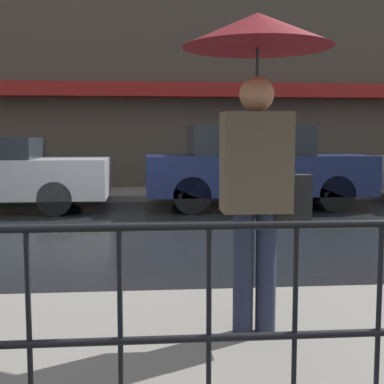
{
  "coord_description": "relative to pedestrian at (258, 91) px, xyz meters",
  "views": [
    {
      "loc": [
        0.5,
        -8.07,
        1.43
      ],
      "look_at": [
        1.03,
        -2.04,
        0.8
      ],
      "focal_mm": 50.0,
      "sensor_mm": 36.0,
      "label": 1
    }
  ],
  "objects": [
    {
      "name": "ground_plane",
      "position": [
        -1.22,
        4.68,
        -1.72
      ],
      "size": [
        80.0,
        80.0,
        0.0
      ],
      "primitive_type": "plane",
      "color": "black"
    },
    {
      "name": "sidewalk_near",
      "position": [
        -1.22,
        -0.17,
        -1.65
      ],
      "size": [
        28.0,
        2.41,
        0.13
      ],
      "color": "slate",
      "rests_on": "ground_plane"
    },
    {
      "name": "sidewalk_far",
      "position": [
        -1.22,
        9.42,
        -1.65
      ],
      "size": [
        28.0,
        2.16,
        0.13
      ],
      "color": "slate",
      "rests_on": "ground_plane"
    },
    {
      "name": "lane_marking",
      "position": [
        -1.22,
        4.68,
        -1.71
      ],
      "size": [
        25.2,
        0.12,
        0.01
      ],
      "color": "gold",
      "rests_on": "ground_plane"
    },
    {
      "name": "building_storefront",
      "position": [
        -1.22,
        10.62,
        1.64
      ],
      "size": [
        28.0,
        0.85,
        6.81
      ],
      "color": "#4C4238",
      "rests_on": "ground_plane"
    },
    {
      "name": "railing_foreground",
      "position": [
        -1.22,
        -1.13,
        -0.99
      ],
      "size": [
        12.0,
        0.04,
        0.93
      ],
      "color": "black",
      "rests_on": "sidewalk_near"
    },
    {
      "name": "pedestrian",
      "position": [
        0.0,
        0.0,
        0.0
      ],
      "size": [
        0.95,
        0.95,
        2.07
      ],
      "rotation": [
        0.0,
        0.0,
        3.14
      ],
      "color": "#23283D",
      "rests_on": "sidewalk_near"
    },
    {
      "name": "car_navy",
      "position": [
        1.47,
        7.18,
        -0.88
      ],
      "size": [
        4.43,
        1.79,
        1.65
      ],
      "color": "#19234C",
      "rests_on": "ground_plane"
    }
  ]
}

